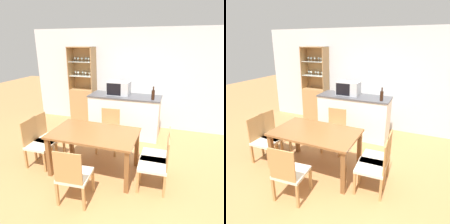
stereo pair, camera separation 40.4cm
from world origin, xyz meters
The scene contains 13 objects.
ground_plane centered at (0.00, 0.00, 0.00)m, with size 18.00×18.00×0.00m, color #B27A47.
wall_back centered at (0.00, 2.63, 1.27)m, with size 6.80×0.06×2.55m.
kitchen_counter centered at (-0.51, 1.90, 0.50)m, with size 1.70×0.62×1.00m.
display_cabinet centered at (-1.85, 2.42, 0.63)m, with size 0.70×0.38×2.09m.
dining_table centered at (-0.62, 0.27, 0.65)m, with size 1.47×0.88×0.75m.
dining_chair_head_far centered at (-0.63, 1.05, 0.43)m, with size 0.45×0.45×0.88m.
dining_chair_side_left_far centered at (-1.70, 0.41, 0.43)m, with size 0.46×0.46×0.88m.
dining_chair_head_near centered at (-0.62, -0.50, 0.43)m, with size 0.46×0.46×0.88m.
dining_chair_side_left_near centered at (-1.70, 0.14, 0.43)m, with size 0.44×0.44×0.88m.
dining_chair_side_right_far centered at (0.45, 0.40, 0.43)m, with size 0.44×0.44×0.88m.
dining_chair_side_right_near centered at (0.45, 0.14, 0.43)m, with size 0.46×0.46×0.88m.
microwave centered at (-0.68, 1.94, 1.16)m, with size 0.53×0.33×0.32m.
wine_bottle centered at (0.17, 1.74, 1.12)m, with size 0.07×0.07×0.29m.
Camera 1 is at (0.61, -2.57, 2.19)m, focal length 32.00 mm.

